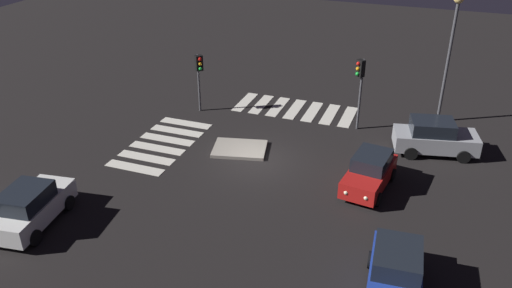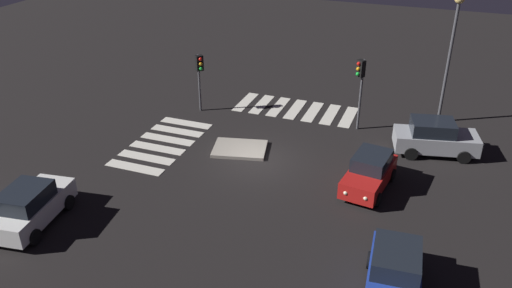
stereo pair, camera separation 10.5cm
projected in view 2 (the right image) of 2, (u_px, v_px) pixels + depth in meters
ground_plane at (256, 161)px, 27.30m from camera, size 80.00×80.00×0.00m
traffic_island at (240, 149)px, 28.30m from camera, size 3.27×2.74×0.18m
car_blue at (394, 275)px, 18.18m from camera, size 2.24×4.37×1.86m
car_white at (30, 206)px, 21.98m from camera, size 2.42×4.39×1.84m
car_silver at (435, 138)px, 27.64m from camera, size 4.62×2.75×1.91m
car_red at (370, 172)px, 24.57m from camera, size 2.29×4.14×1.73m
traffic_light_south at (360, 78)px, 29.17m from camera, size 0.54×0.53×4.29m
traffic_light_east at (200, 69)px, 31.75m from camera, size 0.53×0.54×3.71m
street_lamp at (453, 38)px, 29.25m from camera, size 0.56×0.56×7.69m
crosswalk_near at (295, 109)px, 33.29m from camera, size 7.60×3.20×0.02m
crosswalk_side at (163, 143)px, 29.04m from camera, size 3.20×6.45×0.02m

